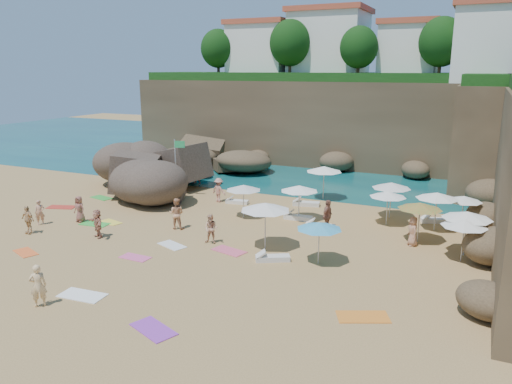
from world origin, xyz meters
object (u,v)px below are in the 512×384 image
at_px(lounger_0, 237,202).
at_px(person_stand_0, 40,212).
at_px(person_stand_1, 176,214).
at_px(person_stand_2, 219,190).
at_px(person_stand_4, 413,231).
at_px(rock_outcrop, 154,192).
at_px(parasol_1, 243,188).
at_px(person_stand_6, 38,285).
at_px(person_stand_3, 327,216).
at_px(parasol_2, 391,185).
at_px(parasol_0, 324,169).
at_px(flag_pole, 177,161).
at_px(person_stand_5, 197,172).

bearing_deg(lounger_0, person_stand_0, -142.08).
relative_size(person_stand_1, person_stand_2, 1.08).
xyz_separation_m(person_stand_1, person_stand_4, (12.98, 2.82, -0.13)).
bearing_deg(rock_outcrop, lounger_0, -2.91).
xyz_separation_m(parasol_1, person_stand_6, (-1.98, -14.34, -1.06)).
bearing_deg(lounger_0, person_stand_6, -99.75).
distance_m(parasol_1, person_stand_3, 5.78).
distance_m(rock_outcrop, person_stand_3, 15.37).
bearing_deg(person_stand_2, person_stand_0, 64.17).
xyz_separation_m(person_stand_0, person_stand_1, (7.92, 2.77, 0.16)).
xyz_separation_m(parasol_2, person_stand_1, (-10.96, -7.53, -1.17)).
height_order(rock_outcrop, person_stand_1, person_stand_1).
xyz_separation_m(lounger_0, person_stand_0, (-8.59, -9.30, 0.64)).
relative_size(parasol_2, person_stand_1, 1.30).
distance_m(lounger_0, person_stand_3, 8.31).
bearing_deg(person_stand_0, person_stand_1, -28.09).
bearing_deg(person_stand_4, parasol_0, -166.06).
xyz_separation_m(parasol_0, parasol_1, (-3.24, -6.44, -0.28)).
xyz_separation_m(rock_outcrop, person_stand_2, (5.98, -0.53, 0.86)).
bearing_deg(parasol_0, person_stand_6, -104.10).
height_order(person_stand_3, person_stand_4, person_stand_3).
height_order(flag_pole, person_stand_0, flag_pole).
bearing_deg(person_stand_3, person_stand_1, 117.79).
xyz_separation_m(lounger_0, person_stand_3, (7.53, -3.41, 0.83)).
xyz_separation_m(lounger_0, person_stand_1, (-0.67, -6.53, 0.80)).
bearing_deg(person_stand_5, rock_outcrop, -108.34).
height_order(lounger_0, person_stand_0, person_stand_0).
height_order(parasol_0, person_stand_0, parasol_0).
distance_m(parasol_1, parasol_2, 9.24).
bearing_deg(parasol_2, parasol_0, 152.83).
relative_size(parasol_2, person_stand_5, 1.26).
xyz_separation_m(parasol_0, person_stand_1, (-5.77, -10.19, -1.29)).
relative_size(person_stand_1, person_stand_3, 0.98).
xyz_separation_m(rock_outcrop, person_stand_6, (7.22, -17.50, 0.88)).
bearing_deg(person_stand_1, lounger_0, -108.67).
relative_size(person_stand_1, person_stand_5, 0.97).
height_order(flag_pole, person_stand_3, flag_pole).
bearing_deg(person_stand_4, person_stand_1, -108.17).
bearing_deg(person_stand_1, flag_pole, -70.11).
bearing_deg(rock_outcrop, person_stand_2, -5.11).
relative_size(flag_pole, person_stand_0, 2.80).
height_order(parasol_2, person_stand_1, parasol_2).
distance_m(lounger_0, person_stand_0, 12.68).
xyz_separation_m(parasol_2, person_stand_3, (-2.76, -4.41, -1.14)).
xyz_separation_m(person_stand_4, person_stand_6, (-12.43, -13.41, 0.08)).
bearing_deg(parasol_1, parasol_0, 63.32).
bearing_deg(flag_pole, person_stand_2, 1.04).
distance_m(parasol_1, person_stand_1, 4.64).
bearing_deg(parasol_0, person_stand_2, -149.45).
height_order(rock_outcrop, person_stand_3, person_stand_3).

